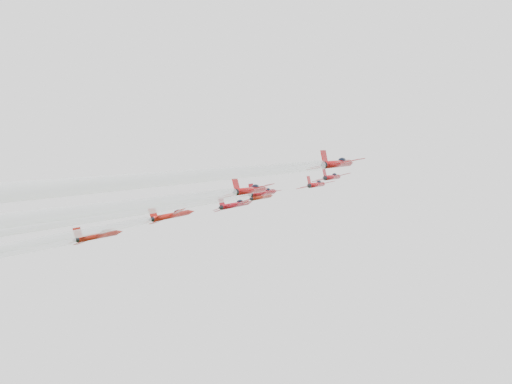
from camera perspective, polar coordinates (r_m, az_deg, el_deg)
The scene contains 7 objects.
jet_lead at distance 140.21m, azimuth 6.10°, elevation 0.76°, with size 10.08×13.09×7.64m.
jet_row2_left at distance 132.49m, azimuth -2.05°, elevation -1.25°, with size 10.21×13.26×7.74m.
jet_row2_center at distance 128.57m, azimuth 0.55°, elevation -0.48°, with size 8.40×10.92×6.37m.
jet_row2_right at distance 125.94m, azimuth 7.64°, elevation 1.50°, with size 9.00×11.69×6.82m.
jet_center at distance 78.55m, azimuth -14.90°, elevation -2.46°, with size 9.17×88.50×47.36m.
jet_rear_right at distance 61.50m, azimuth -23.24°, elevation -2.97°, with size 9.92×95.73×51.23m.
jet_rear_farright at distance 50.34m, azimuth -11.57°, elevation 1.19°, with size 9.81×94.65×50.65m.
Camera 1 is at (58.38, -86.43, 83.64)m, focal length 40.00 mm.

